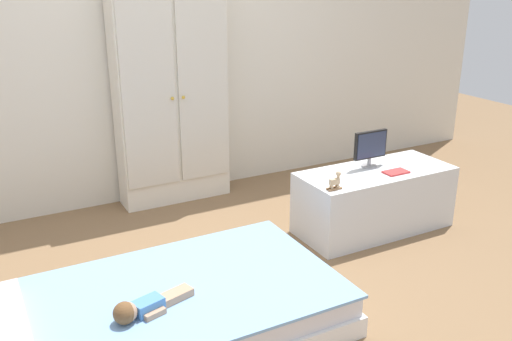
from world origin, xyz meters
The scene contains 9 objects.
ground_plane centered at (0.00, 0.00, -0.01)m, with size 10.00×10.00×0.02m, color brown.
back_wall centered at (0.00, 1.57, 1.35)m, with size 6.40×0.05×2.70m, color silver.
bed centered at (-0.53, -0.15, 0.11)m, with size 1.77×0.93×0.22m.
doll centered at (-0.62, -0.28, 0.26)m, with size 0.39×0.18×0.10m.
wardrobe centered at (0.17, 1.41, 0.80)m, with size 0.80×0.26×1.59m.
tv_stand centered at (1.13, 0.30, 0.21)m, with size 1.02×0.44×0.41m, color silver.
tv_monitor centered at (1.13, 0.37, 0.55)m, with size 0.24×0.10×0.24m.
rocking_horse_toy centered at (0.70, 0.15, 0.46)m, with size 0.09×0.04×0.11m.
book_red centered at (1.21, 0.20, 0.42)m, with size 0.16×0.10×0.01m, color #CC3838.
Camera 1 is at (-1.16, -2.33, 1.63)m, focal length 39.47 mm.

